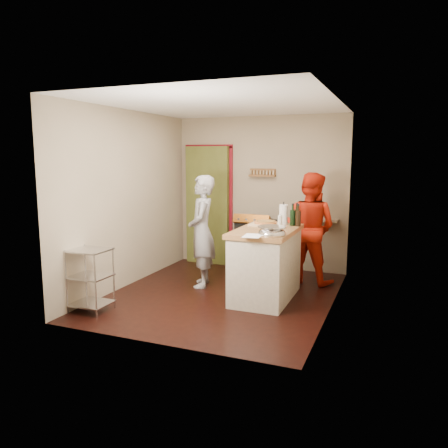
% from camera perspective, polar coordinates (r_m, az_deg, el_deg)
% --- Properties ---
extents(floor, '(3.50, 3.50, 0.00)m').
position_cam_1_polar(floor, '(6.20, -0.31, -9.24)').
color(floor, black).
rests_on(floor, ground).
extents(back_wall, '(3.00, 0.44, 2.60)m').
position_cam_1_polar(back_wall, '(7.83, 0.28, 3.01)').
color(back_wall, '#9E8B70').
rests_on(back_wall, ground).
extents(left_wall, '(0.04, 3.50, 2.60)m').
position_cam_1_polar(left_wall, '(6.64, -12.40, 3.23)').
color(left_wall, '#9E8B70').
rests_on(left_wall, ground).
extents(right_wall, '(0.04, 3.50, 2.60)m').
position_cam_1_polar(right_wall, '(5.54, 14.19, 2.11)').
color(right_wall, '#9E8B70').
rests_on(right_wall, ground).
extents(ceiling, '(3.00, 3.50, 0.02)m').
position_cam_1_polar(ceiling, '(5.94, -0.33, 15.46)').
color(ceiling, white).
rests_on(ceiling, back_wall).
extents(stove, '(0.60, 0.63, 1.00)m').
position_cam_1_polar(stove, '(7.37, 4.23, -2.74)').
color(stove, black).
rests_on(stove, ground).
extents(wire_shelving, '(0.48, 0.40, 0.80)m').
position_cam_1_polar(wire_shelving, '(5.72, -17.09, -6.62)').
color(wire_shelving, silver).
rests_on(wire_shelving, ground).
extents(island, '(0.76, 1.38, 1.27)m').
position_cam_1_polar(island, '(5.96, 5.54, -4.97)').
color(island, beige).
rests_on(island, ground).
extents(person_stripe, '(0.59, 0.71, 1.65)m').
position_cam_1_polar(person_stripe, '(6.45, -2.91, -0.98)').
color(person_stripe, '#A8A8AD').
rests_on(person_stripe, ground).
extents(person_red, '(0.95, 0.82, 1.69)m').
position_cam_1_polar(person_red, '(6.77, 11.14, -0.52)').
color(person_red, red).
rests_on(person_red, ground).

